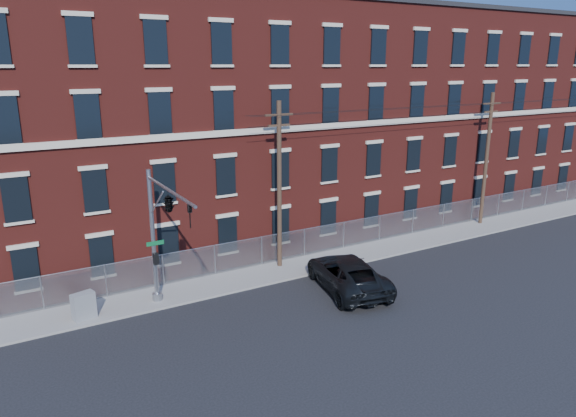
% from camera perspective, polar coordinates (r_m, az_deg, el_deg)
% --- Properties ---
extents(ground, '(140.00, 140.00, 0.00)m').
position_cam_1_polar(ground, '(27.45, 1.21, -10.86)').
color(ground, black).
rests_on(ground, ground).
extents(sidewalk, '(65.00, 3.00, 0.12)m').
position_cam_1_polar(sidewalk, '(37.95, 12.86, -3.60)').
color(sidewalk, gray).
rests_on(sidewalk, ground).
extents(mill_building, '(55.30, 14.32, 16.30)m').
position_cam_1_polar(mill_building, '(43.07, 5.33, 9.98)').
color(mill_building, '#5E1C16').
rests_on(mill_building, ground).
extents(chain_link_fence, '(59.06, 0.06, 1.85)m').
position_cam_1_polar(chain_link_fence, '(38.55, 11.65, -1.67)').
color(chain_link_fence, '#A5A8AD').
rests_on(chain_link_fence, ground).
extents(traffic_signal_mast, '(0.90, 6.75, 7.00)m').
position_cam_1_polar(traffic_signal_mast, '(25.10, -13.16, -0.63)').
color(traffic_signal_mast, '#9EA0A5').
rests_on(traffic_signal_mast, ground).
extents(utility_pole_near, '(1.80, 0.28, 10.00)m').
position_cam_1_polar(utility_pole_near, '(31.22, -0.95, 2.79)').
color(utility_pole_near, '#402D20').
rests_on(utility_pole_near, ground).
extents(utility_pole_mid, '(1.80, 0.28, 10.00)m').
position_cam_1_polar(utility_pole_mid, '(42.83, 20.66, 5.24)').
color(utility_pole_mid, '#402D20').
rests_on(utility_pole_mid, ground).
extents(overhead_wires, '(40.00, 0.62, 0.62)m').
position_cam_1_polar(overhead_wires, '(42.39, 21.14, 10.27)').
color(overhead_wires, black).
rests_on(overhead_wires, ground).
extents(pickup_truck, '(4.30, 6.98, 1.80)m').
position_cam_1_polar(pickup_truck, '(29.61, 6.43, -7.03)').
color(pickup_truck, black).
rests_on(pickup_truck, ground).
extents(utility_cabinet, '(1.17, 0.79, 1.33)m').
position_cam_1_polar(utility_cabinet, '(27.85, -21.21, -9.78)').
color(utility_cabinet, gray).
rests_on(utility_cabinet, sidewalk).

